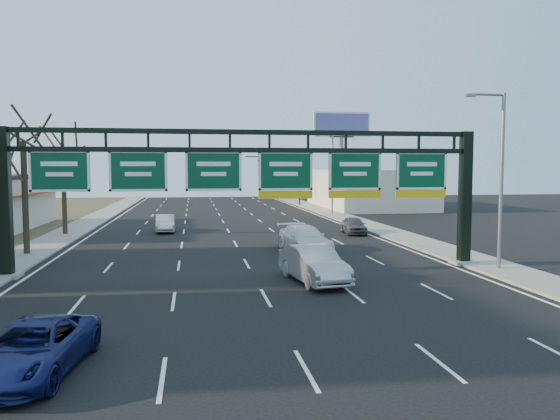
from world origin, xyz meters
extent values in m
plane|color=black|center=(0.00, 0.00, 0.00)|extent=(160.00, 160.00, 0.00)
cube|color=gray|center=(-12.80, 20.00, 0.06)|extent=(3.00, 120.00, 0.12)
cube|color=gray|center=(12.80, 20.00, 0.06)|extent=(3.00, 120.00, 0.12)
cube|color=white|center=(0.00, 20.00, 0.01)|extent=(21.60, 120.00, 0.01)
cube|color=black|center=(-11.70, 8.00, 3.60)|extent=(0.55, 0.55, 7.20)
cube|color=gray|center=(-11.70, 8.00, 0.10)|extent=(1.20, 1.20, 0.20)
cube|color=black|center=(11.70, 8.00, 3.60)|extent=(0.55, 0.55, 7.20)
cube|color=gray|center=(11.70, 8.00, 0.10)|extent=(1.20, 1.20, 0.20)
cube|color=black|center=(0.00, 8.00, 7.05)|extent=(23.40, 0.25, 0.25)
cube|color=black|center=(0.00, 8.00, 6.15)|extent=(23.40, 0.25, 0.25)
cube|color=#044124|center=(-9.17, 8.00, 5.10)|extent=(2.80, 0.10, 2.00)
cube|color=#044124|center=(-5.50, 8.00, 5.10)|extent=(2.80, 0.10, 2.00)
cube|color=#044124|center=(-1.83, 8.00, 5.10)|extent=(2.80, 0.10, 2.00)
cube|color=#044124|center=(1.83, 8.00, 5.10)|extent=(2.80, 0.10, 2.00)
cube|color=yellow|center=(1.83, 8.00, 3.88)|extent=(2.80, 0.10, 0.40)
cube|color=#044124|center=(5.50, 8.00, 5.10)|extent=(2.80, 0.10, 2.00)
cube|color=yellow|center=(5.50, 8.00, 3.88)|extent=(2.80, 0.10, 0.40)
cube|color=#044124|center=(9.17, 8.00, 5.10)|extent=(2.80, 0.10, 2.00)
cube|color=yellow|center=(9.17, 8.00, 3.88)|extent=(2.80, 0.10, 0.40)
cube|color=#AE2911|center=(-16.40, 29.00, 3.00)|extent=(1.20, 18.00, 0.40)
cube|color=beige|center=(20.00, 50.00, 2.50)|extent=(12.00, 20.00, 5.00)
cylinder|color=#2D2519|center=(-12.80, 15.00, 3.54)|extent=(0.36, 0.36, 6.84)
cylinder|color=#2D2519|center=(-12.80, 25.00, 3.35)|extent=(0.36, 0.36, 6.46)
cylinder|color=slate|center=(12.60, 6.00, 4.62)|extent=(0.20, 0.20, 9.00)
cylinder|color=slate|center=(11.70, 6.00, 9.02)|extent=(1.80, 0.12, 0.12)
cube|color=slate|center=(10.80, 6.00, 8.97)|extent=(0.50, 0.22, 0.15)
cylinder|color=slate|center=(12.60, 40.00, 4.62)|extent=(0.20, 0.20, 9.00)
cylinder|color=slate|center=(11.70, 40.00, 9.02)|extent=(1.80, 0.12, 0.12)
cube|color=slate|center=(10.80, 40.00, 8.97)|extent=(0.50, 0.22, 0.15)
cylinder|color=slate|center=(15.00, 45.00, 4.50)|extent=(0.50, 0.50, 9.00)
cube|color=slate|center=(15.00, 45.00, 9.00)|extent=(3.00, 0.30, 0.20)
cube|color=white|center=(15.00, 45.00, 10.50)|extent=(7.00, 0.30, 3.00)
cube|color=#5B54A8|center=(15.00, 44.80, 10.50)|extent=(6.60, 0.05, 2.60)
cylinder|color=black|center=(11.80, 55.00, 3.50)|extent=(0.18, 0.18, 7.00)
cylinder|color=black|center=(8.00, 55.00, 6.80)|extent=(7.60, 0.14, 0.14)
imported|color=black|center=(6.00, 55.00, 6.00)|extent=(0.20, 0.20, 1.00)
imported|color=black|center=(2.00, 55.00, 6.00)|extent=(0.54, 0.54, 1.62)
imported|color=#131A54|center=(-6.95, -5.18, 0.67)|extent=(2.90, 5.12, 1.35)
imported|color=#A3A4A8|center=(2.58, 4.68, 0.84)|extent=(2.60, 5.30, 1.67)
imported|color=white|center=(4.03, 13.82, 0.81)|extent=(3.08, 5.83, 1.61)
imported|color=#45484B|center=(9.77, 22.22, 0.68)|extent=(1.97, 4.14, 1.37)
imported|color=silver|center=(-5.16, 26.02, 0.70)|extent=(1.66, 4.29, 1.39)
camera|label=1|loc=(-2.85, -19.55, 5.25)|focal=35.00mm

